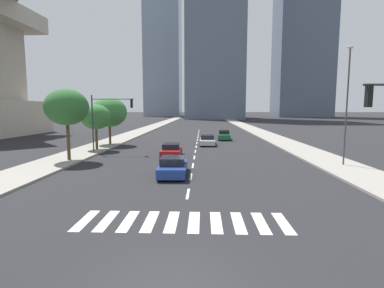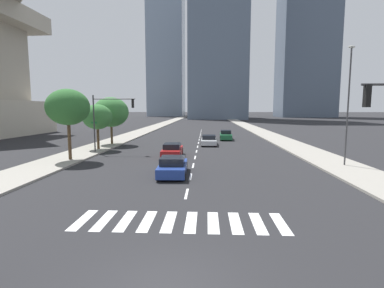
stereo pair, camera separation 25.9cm
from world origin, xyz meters
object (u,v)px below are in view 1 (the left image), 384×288
object	(u,v)px
street_tree_nearest	(67,107)
sedan_blue_3	(173,167)
sedan_red_2	(172,151)
street_tree_second	(96,117)
street_tree_third	(109,112)
sedan_green_0	(224,135)
traffic_signal_far	(108,113)
sedan_silver_1	(207,140)
street_lamp_east	(347,99)

from	to	relation	value
street_tree_nearest	sedan_blue_3	bearing A→B (deg)	-27.86
sedan_red_2	street_tree_second	bearing A→B (deg)	63.07
sedan_blue_3	street_tree_third	bearing A→B (deg)	28.56
sedan_red_2	street_tree_nearest	bearing A→B (deg)	105.34
street_tree_nearest	street_tree_third	bearing A→B (deg)	90.00
sedan_green_0	sedan_blue_3	xyz separation A→B (m)	(-5.21, -24.06, -0.03)
sedan_red_2	street_tree_nearest	distance (m)	9.99
traffic_signal_far	street_tree_second	world-z (taller)	traffic_signal_far
sedan_silver_1	street_tree_third	world-z (taller)	street_tree_third
sedan_blue_3	traffic_signal_far	world-z (taller)	traffic_signal_far
sedan_green_0	street_lamp_east	size ratio (longest dim) A/B	0.52
sedan_silver_1	sedan_green_0	bearing A→B (deg)	159.24
sedan_silver_1	traffic_signal_far	size ratio (longest dim) A/B	0.78
street_tree_second	street_tree_third	world-z (taller)	street_tree_third
sedan_red_2	sedan_silver_1	bearing A→B (deg)	-20.99
street_tree_second	street_tree_third	distance (m)	4.75
sedan_green_0	street_tree_third	distance (m)	16.99
traffic_signal_far	street_tree_nearest	distance (m)	5.23
traffic_signal_far	sedan_silver_1	bearing A→B (deg)	35.87
sedan_red_2	street_tree_nearest	world-z (taller)	street_tree_nearest
street_tree_third	sedan_silver_1	bearing A→B (deg)	3.16
traffic_signal_far	street_lamp_east	size ratio (longest dim) A/B	0.63
sedan_silver_1	sedan_red_2	world-z (taller)	sedan_red_2
street_lamp_east	street_tree_nearest	xyz separation A→B (m)	(-22.94, 1.50, -0.66)
sedan_red_2	street_lamp_east	xyz separation A→B (m)	(14.19, -4.05, 4.75)
sedan_silver_1	street_lamp_east	distance (m)	18.02
sedan_red_2	street_tree_third	xyz separation A→B (m)	(-8.75, 9.00, 3.54)
street_tree_second	street_tree_third	size ratio (longest dim) A/B	0.84
sedan_blue_3	street_tree_nearest	bearing A→B (deg)	60.58
sedan_blue_3	street_tree_third	size ratio (longest dim) A/B	0.76
sedan_blue_3	street_tree_nearest	world-z (taller)	street_tree_nearest
sedan_silver_1	traffic_signal_far	distance (m)	13.18
sedan_green_0	street_tree_nearest	bearing A→B (deg)	-36.34
sedan_red_2	street_lamp_east	size ratio (longest dim) A/B	0.50
sedan_green_0	street_lamp_east	xyz separation A→B (m)	(8.07, -20.46, 4.73)
sedan_silver_1	street_tree_third	xyz separation A→B (m)	(-12.30, -0.68, 3.58)
street_tree_third	sedan_red_2	bearing A→B (deg)	-45.81
sedan_blue_3	street_lamp_east	world-z (taller)	street_lamp_east
sedan_blue_3	street_lamp_east	size ratio (longest dim) A/B	0.49
sedan_green_0	street_tree_second	size ratio (longest dim) A/B	0.97
sedan_red_2	street_tree_second	size ratio (longest dim) A/B	0.94
traffic_signal_far	street_tree_third	distance (m)	7.05
sedan_red_2	street_tree_third	bearing A→B (deg)	43.32
sedan_green_0	traffic_signal_far	size ratio (longest dim) A/B	0.82
sedan_green_0	street_tree_nearest	xyz separation A→B (m)	(-14.87, -18.95, 4.08)
sedan_green_0	street_tree_second	bearing A→B (deg)	-49.02
sedan_red_2	sedan_blue_3	xyz separation A→B (m)	(0.91, -7.65, -0.01)
traffic_signal_far	street_lamp_east	xyz separation A→B (m)	(20.92, -6.29, 1.22)
sedan_silver_1	street_tree_second	world-z (taller)	street_tree_second
street_lamp_east	sedan_red_2	bearing A→B (deg)	164.08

